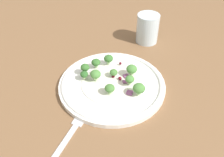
% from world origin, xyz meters
% --- Properties ---
extents(ground_plane, '(1.80, 1.80, 0.02)m').
position_xyz_m(ground_plane, '(0.00, 0.00, -0.01)').
color(ground_plane, brown).
extents(plate, '(0.27, 0.27, 0.02)m').
position_xyz_m(plate, '(-0.02, 0.01, 0.01)').
color(plate, white).
rests_on(plate, ground_plane).
extents(dressing_pool, '(0.15, 0.15, 0.00)m').
position_xyz_m(dressing_pool, '(-0.02, 0.01, 0.01)').
color(dressing_pool, white).
rests_on(dressing_pool, plate).
extents(broccoli_floret_0, '(0.03, 0.03, 0.03)m').
position_xyz_m(broccoli_floret_0, '(-0.06, 0.07, 0.04)').
color(broccoli_floret_0, '#9EC684').
rests_on(broccoli_floret_0, plate).
extents(broccoli_floret_1, '(0.02, 0.02, 0.02)m').
position_xyz_m(broccoli_floret_1, '(-0.05, 0.03, 0.03)').
color(broccoli_floret_1, '#9EC684').
rests_on(broccoli_floret_1, plate).
extents(broccoli_floret_2, '(0.02, 0.02, 0.02)m').
position_xyz_m(broccoli_floret_2, '(0.05, -0.02, 0.03)').
color(broccoli_floret_2, '#ADD18E').
rests_on(broccoli_floret_2, plate).
extents(broccoli_floret_3, '(0.03, 0.03, 0.03)m').
position_xyz_m(broccoli_floret_3, '(-0.07, 0.00, 0.03)').
color(broccoli_floret_3, '#ADD18E').
rests_on(broccoli_floret_3, plate).
extents(broccoli_floret_4, '(0.02, 0.02, 0.02)m').
position_xyz_m(broccoli_floret_4, '(0.01, -0.06, 0.03)').
color(broccoli_floret_4, '#8EB77A').
rests_on(broccoli_floret_4, plate).
extents(broccoli_floret_5, '(0.02, 0.02, 0.02)m').
position_xyz_m(broccoli_floret_5, '(-0.00, 0.05, 0.03)').
color(broccoli_floret_5, '#9EC684').
rests_on(broccoli_floret_5, plate).
extents(broccoli_floret_6, '(0.03, 0.03, 0.03)m').
position_xyz_m(broccoli_floret_6, '(0.02, -0.01, 0.03)').
color(broccoli_floret_6, '#ADD18E').
rests_on(broccoli_floret_6, plate).
extents(broccoli_floret_7, '(0.02, 0.02, 0.02)m').
position_xyz_m(broccoli_floret_7, '(0.04, -0.04, 0.03)').
color(broccoli_floret_7, '#8EB77A').
rests_on(broccoli_floret_7, plate).
extents(broccoli_floret_8, '(0.02, 0.02, 0.02)m').
position_xyz_m(broccoli_floret_8, '(-0.03, -0.01, 0.03)').
color(broccoli_floret_8, '#ADD18E').
rests_on(broccoli_floret_8, plate).
extents(broccoli_floret_9, '(0.02, 0.02, 0.03)m').
position_xyz_m(broccoli_floret_9, '(-0.03, -0.06, 0.03)').
color(broccoli_floret_9, '#9EC684').
rests_on(broccoli_floret_9, plate).
extents(cranberry_0, '(0.01, 0.01, 0.01)m').
position_xyz_m(cranberry_0, '(-0.06, -0.05, 0.02)').
color(cranberry_0, '#4C0A14').
rests_on(cranberry_0, plate).
extents(cranberry_1, '(0.01, 0.01, 0.01)m').
position_xyz_m(cranberry_1, '(-0.03, -0.01, 0.02)').
color(cranberry_1, '#4C0A14').
rests_on(cranberry_1, plate).
extents(cranberry_2, '(0.01, 0.01, 0.01)m').
position_xyz_m(cranberry_2, '(-0.04, 0.01, 0.02)').
color(cranberry_2, maroon).
rests_on(cranberry_2, plate).
extents(onion_bit_0, '(0.02, 0.02, 0.01)m').
position_xyz_m(onion_bit_0, '(-0.05, 0.06, 0.02)').
color(onion_bit_0, '#934C84').
rests_on(onion_bit_0, plate).
extents(onion_bit_1, '(0.01, 0.01, 0.00)m').
position_xyz_m(onion_bit_1, '(-0.05, 0.02, 0.02)').
color(onion_bit_1, '#934C84').
rests_on(onion_bit_1, plate).
extents(onion_bit_2, '(0.01, 0.02, 0.01)m').
position_xyz_m(onion_bit_2, '(-0.06, -0.00, 0.02)').
color(onion_bit_2, '#934C84').
rests_on(onion_bit_2, plate).
extents(onion_bit_3, '(0.01, 0.01, 0.00)m').
position_xyz_m(onion_bit_3, '(0.02, -0.03, 0.02)').
color(onion_bit_3, '#A35B93').
rests_on(onion_bit_3, plate).
extents(fork, '(0.13, 0.15, 0.01)m').
position_xyz_m(fork, '(0.12, 0.14, 0.00)').
color(fork, silver).
rests_on(fork, ground_plane).
extents(water_glass, '(0.07, 0.07, 0.09)m').
position_xyz_m(water_glass, '(-0.18, -0.16, 0.04)').
color(water_glass, silver).
rests_on(water_glass, ground_plane).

